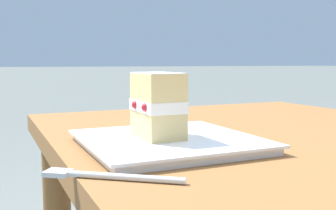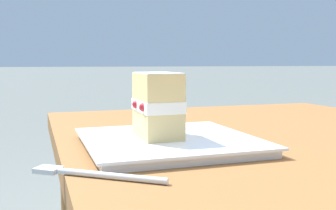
% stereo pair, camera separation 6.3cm
% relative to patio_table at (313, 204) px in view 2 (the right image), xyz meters
% --- Properties ---
extents(patio_table, '(1.14, 0.83, 0.68)m').
position_rel_patio_table_xyz_m(patio_table, '(0.00, 0.00, 0.00)').
color(patio_table, brown).
rests_on(patio_table, ground).
extents(dessert_plate, '(0.27, 0.27, 0.02)m').
position_rel_patio_table_xyz_m(dessert_plate, '(-0.05, -0.24, 0.11)').
color(dessert_plate, white).
rests_on(dessert_plate, patio_table).
extents(cake_slice, '(0.10, 0.07, 0.10)m').
position_rel_patio_table_xyz_m(cake_slice, '(-0.06, -0.26, 0.17)').
color(cake_slice, '#E0C17A').
rests_on(cake_slice, dessert_plate).
extents(dessert_fork, '(0.11, 0.15, 0.01)m').
position_rel_patio_table_xyz_m(dessert_fork, '(0.08, -0.39, 0.11)').
color(dessert_fork, silver).
rests_on(dessert_fork, patio_table).
extents(coffee_cup, '(0.08, 0.08, 0.08)m').
position_rel_patio_table_xyz_m(coffee_cup, '(-0.26, -0.17, 0.15)').
color(coffee_cup, silver).
rests_on(coffee_cup, patio_table).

